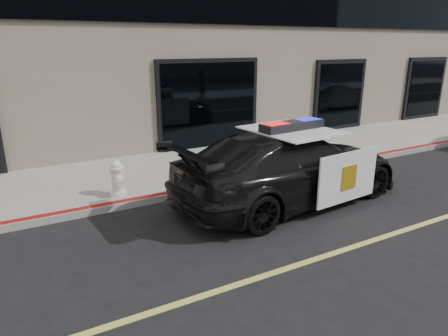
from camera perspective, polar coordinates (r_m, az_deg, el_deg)
ground at (r=8.55m, az=26.45°, el=-7.26°), size 120.00×120.00×0.00m
sidewalk_n at (r=12.03m, az=5.90°, el=1.71°), size 60.00×3.50×0.15m
police_car at (r=8.67m, az=9.44°, el=0.29°), size 3.13×5.76×1.76m
fire_hydrant at (r=8.87m, az=-15.00°, el=-1.49°), size 0.36×0.50×0.79m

